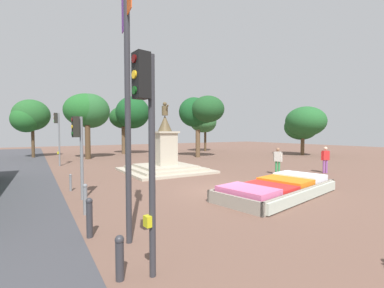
{
  "coord_description": "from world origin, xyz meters",
  "views": [
    {
      "loc": [
        -7.31,
        -9.04,
        2.66
      ],
      "look_at": [
        -0.15,
        2.52,
        2.04
      ],
      "focal_mm": 24.0,
      "sensor_mm": 36.0,
      "label": 1
    }
  ],
  "objects": [
    {
      "name": "flower_planter",
      "position": [
        1.46,
        -1.86,
        0.29
      ],
      "size": [
        6.26,
        3.52,
        0.69
      ],
      "color": "#38281C",
      "rests_on": "ground_plane"
    },
    {
      "name": "statue_monument",
      "position": [
        0.29,
        6.7,
        0.84
      ],
      "size": [
        5.34,
        5.34,
        4.71
      ],
      "color": "#B0A692",
      "rests_on": "ground_plane"
    },
    {
      "name": "kerb_bollard_mid_a",
      "position": [
        -6.15,
        -2.26,
        0.53
      ],
      "size": [
        0.17,
        0.17,
        1.01
      ],
      "color": "#2D2D33",
      "rests_on": "ground_plane"
    },
    {
      "name": "park_tree_far_right",
      "position": [
        2.85,
        22.05,
        4.86
      ],
      "size": [
        4.4,
        5.52,
        7.03
      ],
      "color": "brown",
      "rests_on": "ground_plane"
    },
    {
      "name": "park_tree_behind_statue",
      "position": [
        13.4,
        21.15,
        4.1
      ],
      "size": [
        4.36,
        4.22,
        5.69
      ],
      "color": "#4C3823",
      "rests_on": "ground_plane"
    },
    {
      "name": "park_tree_mid_canopy",
      "position": [
        -2.48,
        18.84,
        4.86
      ],
      "size": [
        4.45,
        3.89,
        6.6
      ],
      "color": "#4C3823",
      "rests_on": "ground_plane"
    },
    {
      "name": "kerb_bollard_north",
      "position": [
        -5.93,
        3.63,
        0.41
      ],
      "size": [
        0.11,
        0.11,
        0.78
      ],
      "color": "slate",
      "rests_on": "ground_plane"
    },
    {
      "name": "pedestrian_near_planter",
      "position": [
        5.65,
        1.7,
        0.98
      ],
      "size": [
        0.34,
        0.54,
        1.7
      ],
      "color": "#338C4C",
      "rests_on": "ground_plane"
    },
    {
      "name": "park_tree_street_side",
      "position": [
        19.38,
        9.46,
        3.65
      ],
      "size": [
        4.92,
        5.43,
        5.59
      ],
      "color": "brown",
      "rests_on": "ground_plane"
    },
    {
      "name": "ground_plane",
      "position": [
        0.0,
        0.0,
        0.0
      ],
      "size": [
        92.32,
        92.32,
        0.0
      ],
      "primitive_type": "plane",
      "color": "brown"
    },
    {
      "name": "traffic_light_mid_block",
      "position": [
        -5.83,
        1.72,
        2.3
      ],
      "size": [
        0.41,
        0.3,
        3.27
      ],
      "color": "slate",
      "rests_on": "ground_plane"
    },
    {
      "name": "traffic_light_far_corner",
      "position": [
        -5.68,
        13.65,
        2.85
      ],
      "size": [
        0.42,
        0.31,
        4.18
      ],
      "color": "slate",
      "rests_on": "ground_plane"
    },
    {
      "name": "kerb_bollard_mid_b",
      "position": [
        -5.93,
        -0.29,
        0.53
      ],
      "size": [
        0.15,
        0.15,
        1.01
      ],
      "color": "slate",
      "rests_on": "ground_plane"
    },
    {
      "name": "pedestrian_crossing_plaza",
      "position": [
        8.83,
        0.52,
        1.0
      ],
      "size": [
        0.51,
        0.37,
        1.72
      ],
      "color": "#8C4C99",
      "rests_on": "ground_plane"
    },
    {
      "name": "banner_pole",
      "position": [
        -5.4,
        -3.07,
        4.0
      ],
      "size": [
        0.15,
        1.18,
        7.24
      ],
      "color": "#2D2D33",
      "rests_on": "ground_plane"
    },
    {
      "name": "park_tree_far_left",
      "position": [
        8.18,
        14.04,
        4.92
      ],
      "size": [
        4.15,
        4.82,
        6.52
      ],
      "color": "brown",
      "rests_on": "ground_plane"
    },
    {
      "name": "park_tree_distant",
      "position": [
        -7.61,
        22.89,
        4.31
      ],
      "size": [
        3.73,
        3.35,
        6.12
      ],
      "color": "#4C3823",
      "rests_on": "ground_plane"
    },
    {
      "name": "kerb_bollard_south",
      "position": [
        -6.04,
        -4.54,
        0.44
      ],
      "size": [
        0.17,
        0.17,
        0.82
      ],
      "color": "#2D2D33",
      "rests_on": "ground_plane"
    },
    {
      "name": "traffic_light_near_crossing",
      "position": [
        -5.59,
        -4.74,
        2.76
      ],
      "size": [
        0.42,
        0.31,
        4.04
      ],
      "color": "#2D2D33",
      "rests_on": "ground_plane"
    }
  ]
}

